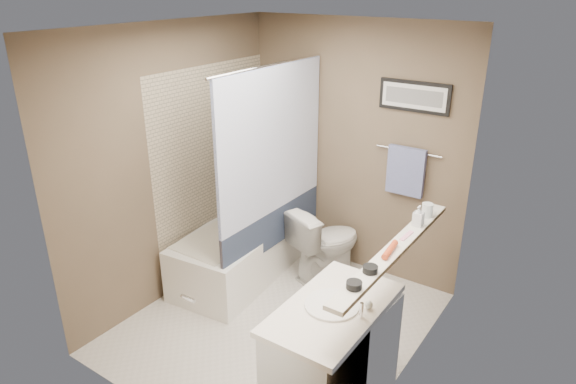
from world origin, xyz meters
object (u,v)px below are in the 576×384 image
Objects in this scene: glass_jar at (427,210)px; soap_bottle at (419,216)px; bathtub at (242,251)px; vanity at (332,364)px; toilet at (326,242)px; candle_bowl_far at (370,269)px; hair_brush_front at (390,250)px; candle_bowl_near at (354,285)px.

soap_bottle is at bearing -90.00° from glass_jar.
bathtub is 1.67× the size of vanity.
toilet is at bearing 26.60° from bathtub.
bathtub is 2.03m from soap_bottle.
bathtub is at bearing 178.68° from glass_jar.
candle_bowl_far is 0.61× the size of soap_bottle.
soap_bottle is (1.79, -0.21, 0.94)m from bathtub.
hair_brush_front is 0.47m from soap_bottle.
vanity reaches higher than toilet.
vanity is at bearing -117.87° from hair_brush_front.
toilet is at bearing 124.52° from candle_bowl_near.
toilet is 1.94m from candle_bowl_far.
candle_bowl_far reaches higher than vanity.
vanity is at bearing 145.13° from candle_bowl_near.
candle_bowl_far is (0.00, 0.20, 0.00)m from candle_bowl_near.
candle_bowl_far is 0.75m from soap_bottle.
candle_bowl_near is 0.20m from candle_bowl_far.
vanity is at bearing -158.62° from candle_bowl_far.
vanity is at bearing -100.58° from glass_jar.
vanity is at bearing 142.91° from toilet.
vanity is (1.60, -1.03, 0.15)m from bathtub.
soap_bottle is at bearing -12.58° from bathtub.
vanity is 4.09× the size of hair_brush_front.
toilet is 0.80× the size of vanity.
soap_bottle is at bearing 90.00° from hair_brush_front.
glass_jar is 0.68× the size of soap_bottle.
toilet is at bearing 125.61° from vanity.
bathtub is 0.82m from toilet.
hair_brush_front is at bearing 90.00° from candle_bowl_far.
hair_brush_front is (0.00, 0.28, 0.00)m from candle_bowl_far.
hair_brush_front reaches higher than vanity.
candle_bowl_near is at bearing -90.00° from soap_bottle.
hair_brush_front is at bearing -26.64° from bathtub.
soap_bottle reaches higher than toilet.
candle_bowl_near is at bearing 145.54° from toilet.
toilet is 3.28× the size of hair_brush_front.
bathtub is at bearing 150.91° from vanity.
toilet is 8.01× the size of candle_bowl_near.
glass_jar is (0.00, 0.92, 0.03)m from candle_bowl_far.
bathtub is 1.91m from vanity.
hair_brush_front reaches higher than candle_bowl_far.
soap_bottle is at bearing 80.96° from vanity.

